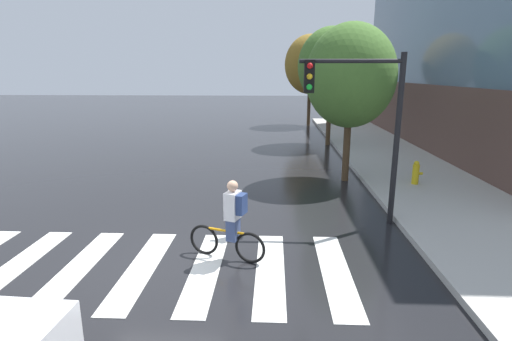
# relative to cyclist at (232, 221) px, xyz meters

# --- Properties ---
(ground_plane) EXTENTS (120.00, 120.00, 0.00)m
(ground_plane) POSITION_rel_cyclist_xyz_m (-1.55, -0.44, -0.84)
(ground_plane) COLOR black
(crosswalk_stripes) EXTENTS (8.12, 3.29, 0.01)m
(crosswalk_stripes) POSITION_rel_cyclist_xyz_m (-1.74, -0.44, -0.84)
(crosswalk_stripes) COLOR silver
(crosswalk_stripes) RESTS_ON ground
(cyclist) EXTENTS (1.63, 0.63, 1.69)m
(cyclist) POSITION_rel_cyclist_xyz_m (0.00, 0.00, 0.00)
(cyclist) COLOR black
(cyclist) RESTS_ON ground
(traffic_light_near) EXTENTS (2.47, 0.28, 4.20)m
(traffic_light_near) POSITION_rel_cyclist_xyz_m (2.98, 2.17, 2.02)
(traffic_light_near) COLOR black
(traffic_light_near) RESTS_ON ground
(fire_hydrant) EXTENTS (0.33, 0.22, 0.78)m
(fire_hydrant) POSITION_rel_cyclist_xyz_m (5.53, 5.40, -0.31)
(fire_hydrant) COLOR gold
(fire_hydrant) RESTS_ON sidewalk
(street_tree_near) EXTENTS (3.02, 3.02, 5.37)m
(street_tree_near) POSITION_rel_cyclist_xyz_m (3.39, 6.30, 2.78)
(street_tree_near) COLOR #4C3823
(street_tree_near) RESTS_ON ground
(street_tree_mid) EXTENTS (3.38, 3.38, 6.01)m
(street_tree_mid) POSITION_rel_cyclist_xyz_m (3.71, 13.44, 3.21)
(street_tree_mid) COLOR #4C3823
(street_tree_mid) RESTS_ON ground
(street_tree_far) EXTENTS (3.58, 3.58, 6.36)m
(street_tree_far) POSITION_rel_cyclist_xyz_m (3.35, 21.38, 3.45)
(street_tree_far) COLOR #4C3823
(street_tree_far) RESTS_ON ground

